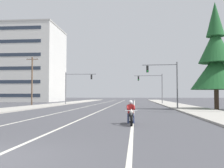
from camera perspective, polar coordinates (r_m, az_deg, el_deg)
The scene contains 12 objects.
lane_stripe_center at distance 52.08m, azimuth 0.71°, elevation -4.47°, with size 0.16×100.00×0.01m, color beige.
lane_stripe_left at distance 52.49m, azimuth -3.29°, elevation -4.46°, with size 0.16×100.00×0.01m, color beige.
lane_stripe_right at distance 51.93m, azimuth 4.95°, elevation -4.47°, with size 0.16×100.00×0.01m, color beige.
sidewalk_kerb_right at distance 47.45m, azimuth 13.65°, elevation -4.51°, with size 4.40×110.00×0.14m, color #ADA89E.
sidewalk_kerb_left at distance 49.27m, azimuth -12.66°, elevation -4.44°, with size 4.40×110.00×0.14m, color #ADA89E.
motorcycle_with_rider at distance 15.69m, azimuth 4.16°, elevation -6.78°, with size 0.70×2.19×1.46m.
traffic_signal_near_right at distance 35.05m, azimuth 12.03°, elevation 1.33°, with size 4.66×0.37×6.20m.
traffic_signal_near_left at distance 50.10m, azimuth -8.22°, elevation 0.23°, with size 5.95×0.45×6.20m.
traffic_signal_mid_right at distance 53.75m, azimuth 9.21°, elevation 0.04°, with size 5.76×0.43×6.20m.
utility_pole_left_near at distance 49.13m, azimuth -17.23°, elevation 0.88°, with size 2.19×0.26×8.76m.
conifer_tree_right_verge_near at distance 34.35m, azimuth 21.92°, elevation 4.98°, with size 6.09×6.09×13.40m.
apartment_building_far_left_block at distance 82.31m, azimuth -21.20°, elevation 4.00°, with size 28.64×17.05×21.80m.
Camera 1 is at (4.00, -6.90, 1.74)m, focal length 41.46 mm.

